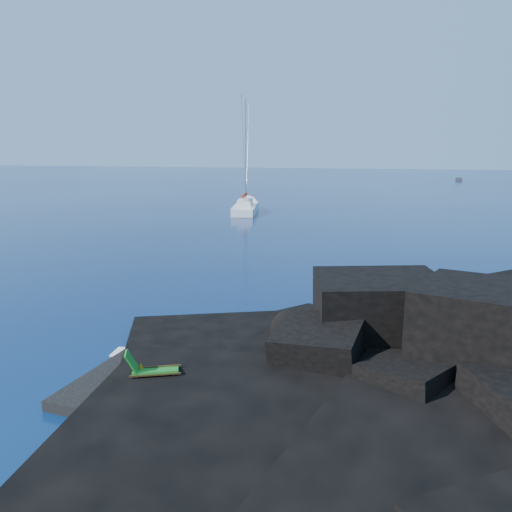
{
  "coord_description": "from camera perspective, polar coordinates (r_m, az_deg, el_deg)",
  "views": [
    {
      "loc": [
        9.92,
        -14.18,
        8.04
      ],
      "look_at": [
        3.05,
        13.02,
        2.0
      ],
      "focal_mm": 35.0,
      "sensor_mm": 36.0,
      "label": 1
    }
  ],
  "objects": [
    {
      "name": "deck_chair",
      "position": [
        17.47,
        -11.43,
        -12.06
      ],
      "size": [
        1.89,
        1.38,
        1.19
      ],
      "primitive_type": null,
      "rotation": [
        0.0,
        0.0,
        0.4
      ],
      "color": "#1A761E",
      "rests_on": "beach"
    },
    {
      "name": "sunbather",
      "position": [
        17.85,
        -3.29,
        -12.79
      ],
      "size": [
        1.69,
        0.47,
        0.22
      ],
      "primitive_type": null,
      "rotation": [
        0.0,
        0.0,
        -0.03
      ],
      "color": "tan",
      "rests_on": "towel"
    },
    {
      "name": "ground",
      "position": [
        19.08,
        -19.36,
        -13.49
      ],
      "size": [
        400.0,
        400.0,
        0.0
      ],
      "primitive_type": "plane",
      "color": "#030A31",
      "rests_on": "ground"
    },
    {
      "name": "beach",
      "position": [
        17.59,
        -5.62,
        -15.1
      ],
      "size": [
        9.08,
        6.86,
        0.7
      ],
      "primitive_type": "cube",
      "rotation": [
        0.0,
        0.0,
        -0.1
      ],
      "color": "black",
      "rests_on": "ground"
    },
    {
      "name": "sailboat",
      "position": [
        64.7,
        -1.21,
        5.0
      ],
      "size": [
        5.29,
        13.89,
        14.25
      ],
      "primitive_type": null,
      "rotation": [
        0.0,
        0.0,
        0.18
      ],
      "color": "white",
      "rests_on": "ground"
    },
    {
      "name": "surf_foam",
      "position": [
        21.37,
        -0.21,
        -9.95
      ],
      "size": [
        10.0,
        8.0,
        0.06
      ],
      "primitive_type": null,
      "color": "white",
      "rests_on": "ground"
    },
    {
      "name": "marker_cone",
      "position": [
        17.86,
        -12.97,
        -12.61
      ],
      "size": [
        0.5,
        0.5,
        0.6
      ],
      "primitive_type": "cone",
      "rotation": [
        0.0,
        0.0,
        0.35
      ],
      "color": "orange",
      "rests_on": "beach"
    },
    {
      "name": "distant_boat_a",
      "position": [
        141.97,
        22.16,
        8.01
      ],
      "size": [
        2.24,
        5.05,
        0.65
      ],
      "primitive_type": "cube",
      "rotation": [
        0.0,
        0.0,
        -0.15
      ],
      "color": "#29292E",
      "rests_on": "ground"
    },
    {
      "name": "headland",
      "position": [
        19.21,
        22.64,
        -13.58
      ],
      "size": [
        24.0,
        24.0,
        3.6
      ],
      "primitive_type": null,
      "color": "black",
      "rests_on": "ground"
    },
    {
      "name": "towel",
      "position": [
        17.91,
        -3.28,
        -13.19
      ],
      "size": [
        2.07,
        1.03,
        0.05
      ],
      "primitive_type": "cube",
      "rotation": [
        0.0,
        0.0,
        -0.03
      ],
      "color": "white",
      "rests_on": "beach"
    }
  ]
}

